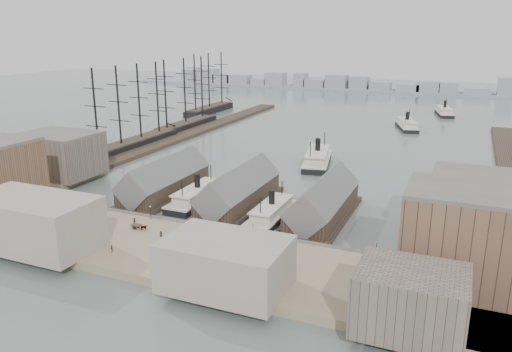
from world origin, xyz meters
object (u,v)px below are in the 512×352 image
at_px(tram, 414,274).
at_px(horse_cart_center, 141,227).
at_px(horse_cart_left, 69,221).
at_px(ferry_docked_west, 198,196).
at_px(horse_cart_right, 261,259).

height_order(tram, horse_cart_center, tram).
bearing_deg(horse_cart_left, horse_cart_center, -64.51).
bearing_deg(tram, horse_cart_left, -175.72).
bearing_deg(ferry_docked_west, horse_cart_left, -121.24).
height_order(ferry_docked_west, horse_cart_center, ferry_docked_west).
distance_m(ferry_docked_west, horse_cart_right, 48.95).
bearing_deg(horse_cart_right, tram, -90.33).
xyz_separation_m(horse_cart_center, horse_cart_right, (35.05, -5.00, -0.01)).
distance_m(tram, horse_cart_left, 86.92).
bearing_deg(ferry_docked_west, horse_cart_right, -44.13).
distance_m(ferry_docked_west, tram, 73.42).
distance_m(horse_cart_center, horse_cart_right, 35.41).
bearing_deg(horse_cart_left, ferry_docked_west, -16.53).
bearing_deg(ferry_docked_west, horse_cart_center, -89.84).
xyz_separation_m(tram, horse_cart_right, (-31.79, -3.92, -1.01)).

